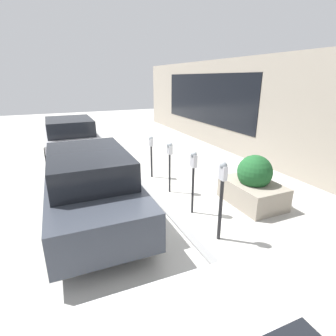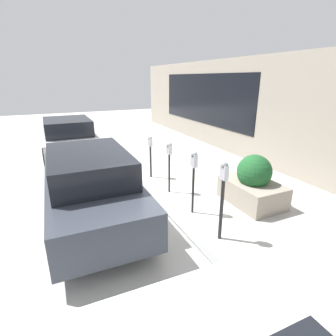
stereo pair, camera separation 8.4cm
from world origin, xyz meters
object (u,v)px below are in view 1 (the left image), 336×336
Objects in this scene: parking_meter_second at (193,168)px; parking_meter_middle at (170,155)px; planter_box at (253,185)px; parking_meter_nearest at (222,190)px; parked_car_middle at (90,184)px; parking_meter_fourth at (151,149)px; parked_car_rear at (71,136)px.

parking_meter_second is 1.06× the size of parking_meter_middle.
parking_meter_second reaches higher than parking_meter_middle.
parking_meter_nearest is at bearing 120.43° from planter_box.
parked_car_middle reaches higher than parking_meter_middle.
parking_meter_nearest reaches higher than parking_meter_fourth.
parking_meter_middle is 1.28m from parking_meter_fourth.
parking_meter_second reaches higher than planter_box.
parking_meter_nearest is 1.13× the size of parking_meter_middle.
parking_meter_nearest reaches higher than parking_meter_second.
parked_car_middle is (-0.57, 2.15, -0.25)m from parking_meter_middle.
parked_car_middle is at bearing 71.53° from parking_meter_second.
parking_meter_middle reaches higher than parking_meter_fourth.
parking_meter_nearest is 1.20× the size of parking_meter_fourth.
parking_meter_middle is at bearing -74.46° from parked_car_middle.
parking_meter_middle is at bearing 47.10° from planter_box.
parking_meter_fourth reaches higher than planter_box.
planter_box is 0.35× the size of parked_car_rear.
parked_car_middle reaches higher than parking_meter_fourth.
parking_meter_fourth is (1.27, 0.05, -0.14)m from parking_meter_middle.
parking_meter_second is at bearing -178.91° from parking_meter_fourth.
parking_meter_second is at bearing 179.96° from parking_meter_middle.
parking_meter_middle is (2.42, -0.04, 0.02)m from parking_meter_nearest.
parking_meter_fourth is at bearing 1.09° from parking_meter_second.
parked_car_middle is (1.85, 2.11, -0.23)m from parking_meter_nearest.
parked_car_rear reaches higher than planter_box.
parked_car_rear is (6.45, 3.71, 0.27)m from planter_box.
parking_meter_fourth is at bearing -48.09° from parked_car_middle.
parking_meter_middle is at bearing -0.84° from parking_meter_nearest.
parking_meter_middle is 5.42m from parked_car_rear.
parked_car_rear is at bearing 0.40° from parked_car_middle.
parked_car_middle reaches higher than parked_car_rear.
planter_box is at bearing -59.57° from parking_meter_nearest.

